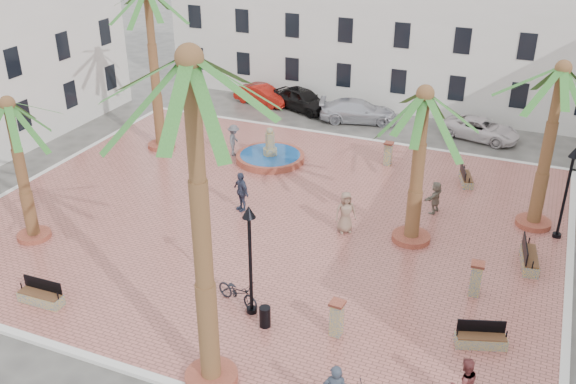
# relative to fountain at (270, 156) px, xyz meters

# --- Properties ---
(ground) EXTENTS (120.00, 120.00, 0.00)m
(ground) POSITION_rel_fountain_xyz_m (2.53, -5.88, -0.41)
(ground) COLOR #56544F
(ground) RESTS_ON ground
(plaza) EXTENTS (26.00, 22.00, 0.15)m
(plaza) POSITION_rel_fountain_xyz_m (2.53, -5.88, -0.34)
(plaza) COLOR #AF6156
(plaza) RESTS_ON ground
(kerb_n) EXTENTS (26.30, 0.30, 0.16)m
(kerb_n) POSITION_rel_fountain_xyz_m (2.53, 5.12, -0.33)
(kerb_n) COLOR silver
(kerb_n) RESTS_ON ground
(kerb_s) EXTENTS (26.30, 0.30, 0.16)m
(kerb_s) POSITION_rel_fountain_xyz_m (2.53, -16.88, -0.33)
(kerb_s) COLOR silver
(kerb_s) RESTS_ON ground
(kerb_e) EXTENTS (0.30, 22.30, 0.16)m
(kerb_e) POSITION_rel_fountain_xyz_m (15.53, -5.88, -0.33)
(kerb_e) COLOR silver
(kerb_e) RESTS_ON ground
(kerb_w) EXTENTS (0.30, 22.30, 0.16)m
(kerb_w) POSITION_rel_fountain_xyz_m (-10.47, -5.88, -0.33)
(kerb_w) COLOR silver
(kerb_w) RESTS_ON ground
(building_north) EXTENTS (30.40, 7.40, 9.50)m
(building_north) POSITION_rel_fountain_xyz_m (2.53, 14.12, 4.35)
(building_north) COLOR silver
(building_north) RESTS_ON ground
(fountain) EXTENTS (3.77, 3.77, 1.95)m
(fountain) POSITION_rel_fountain_xyz_m (0.00, 0.00, 0.00)
(fountain) COLOR #A44936
(fountain) RESTS_ON plaza
(palm_nw) EXTENTS (5.05, 5.05, 9.19)m
(palm_nw) POSITION_rel_fountain_xyz_m (-6.60, -0.67, 7.68)
(palm_nw) COLOR #A44936
(palm_nw) RESTS_ON plaza
(palm_sw) EXTENTS (4.64, 4.64, 6.44)m
(palm_sw) POSITION_rel_fountain_xyz_m (-6.08, -11.57, 5.11)
(palm_sw) COLOR #A44936
(palm_sw) RESTS_ON plaza
(palm_s) EXTENTS (5.42, 5.42, 10.62)m
(palm_s) POSITION_rel_fountain_xyz_m (5.30, -16.28, 8.97)
(palm_s) COLOR #A44936
(palm_s) RESTS_ON plaza
(palm_e) EXTENTS (5.38, 5.38, 6.95)m
(palm_e) POSITION_rel_fountain_xyz_m (9.11, -5.40, 5.47)
(palm_e) COLOR #A44936
(palm_e) RESTS_ON plaza
(palm_ne) EXTENTS (5.07, 5.07, 7.57)m
(palm_ne) POSITION_rel_fountain_xyz_m (13.90, -1.97, 6.12)
(palm_ne) COLOR #A44936
(palm_ne) RESTS_ON plaza
(bench_s) EXTENTS (1.78, 0.58, 0.93)m
(bench_s) POSITION_rel_fountain_xyz_m (-2.44, -15.18, -0.00)
(bench_s) COLOR gray
(bench_s) RESTS_ON plaza
(bench_se) EXTENTS (1.78, 1.04, 0.90)m
(bench_se) POSITION_rel_fountain_xyz_m (12.86, -11.35, -0.01)
(bench_se) COLOR gray
(bench_se) RESTS_ON plaza
(bench_e) EXTENTS (0.89, 2.04, 1.04)m
(bench_e) POSITION_rel_fountain_xyz_m (13.96, -5.56, 0.03)
(bench_e) COLOR gray
(bench_e) RESTS_ON plaza
(bench_ne) EXTENTS (0.97, 1.72, 0.87)m
(bench_ne) POSITION_rel_fountain_xyz_m (10.40, 1.28, -0.02)
(bench_ne) COLOR gray
(bench_ne) RESTS_ON plaza
(lamppost_s) EXTENTS (0.47, 0.47, 4.35)m
(lamppost_s) POSITION_rel_fountain_xyz_m (4.97, -12.67, 2.68)
(lamppost_s) COLOR black
(lamppost_s) RESTS_ON plaza
(lamppost_e) EXTENTS (0.46, 0.46, 4.21)m
(lamppost_e) POSITION_rel_fountain_xyz_m (14.93, -2.69, 2.59)
(lamppost_e) COLOR black
(lamppost_e) RESTS_ON plaza
(bollard_se) EXTENTS (0.52, 0.52, 1.36)m
(bollard_se) POSITION_rel_fountain_xyz_m (8.19, -12.67, 0.44)
(bollard_se) COLOR gray
(bollard_se) RESTS_ON plaza
(bollard_n) EXTENTS (0.49, 0.49, 1.31)m
(bollard_n) POSITION_rel_fountain_xyz_m (6.12, 1.95, 0.41)
(bollard_n) COLOR gray
(bollard_n) RESTS_ON plaza
(bollard_e) EXTENTS (0.53, 0.53, 1.40)m
(bollard_e) POSITION_rel_fountain_xyz_m (12.22, -8.46, 0.46)
(bollard_e) COLOR gray
(bollard_e) RESTS_ON plaza
(litter_bin) EXTENTS (0.40, 0.40, 0.78)m
(litter_bin) POSITION_rel_fountain_xyz_m (5.74, -13.20, 0.13)
(litter_bin) COLOR black
(litter_bin) RESTS_ON plaza
(bicycle_a) EXTENTS (2.02, 1.19, 1.01)m
(bicycle_a) POSITION_rel_fountain_xyz_m (4.28, -12.40, 0.24)
(bicycle_a) COLOR black
(bicycle_a) RESTS_ON plaza
(cyclist_b) EXTENTS (1.09, 1.04, 1.77)m
(cyclist_b) POSITION_rel_fountain_xyz_m (12.71, -14.39, 0.62)
(cyclist_b) COLOR brown
(cyclist_b) RESTS_ON plaza
(pedestrian_fountain_a) EXTENTS (1.12, 1.04, 1.92)m
(pedestrian_fountain_a) POSITION_rel_fountain_xyz_m (6.24, -5.82, 0.70)
(pedestrian_fountain_a) COLOR #846655
(pedestrian_fountain_a) RESTS_ON plaza
(pedestrian_fountain_b) EXTENTS (1.21, 0.98, 1.92)m
(pedestrian_fountain_b) POSITION_rel_fountain_xyz_m (1.12, -5.77, 0.70)
(pedestrian_fountain_b) COLOR #2F364E
(pedestrian_fountain_b) RESTS_ON plaza
(pedestrian_north) EXTENTS (0.93, 1.29, 1.80)m
(pedestrian_north) POSITION_rel_fountain_xyz_m (-2.15, -0.12, 0.64)
(pedestrian_north) COLOR #4C4C50
(pedestrian_north) RESTS_ON plaza
(pedestrian_east) EXTENTS (0.86, 1.52, 1.56)m
(pedestrian_east) POSITION_rel_fountain_xyz_m (9.53, -2.50, 0.52)
(pedestrian_east) COLOR gray
(pedestrian_east) RESTS_ON plaza
(car_black) EXTENTS (4.85, 3.42, 1.53)m
(car_black) POSITION_rel_fountain_xyz_m (-1.60, 8.84, 0.35)
(car_black) COLOR black
(car_black) RESTS_ON ground
(car_red) EXTENTS (4.20, 2.08, 1.32)m
(car_red) POSITION_rel_fountain_xyz_m (-4.63, 8.98, 0.25)
(car_red) COLOR maroon
(car_red) RESTS_ON ground
(car_silver) EXTENTS (5.28, 3.20, 1.43)m
(car_silver) POSITION_rel_fountain_xyz_m (2.51, 8.18, 0.30)
(car_silver) COLOR silver
(car_silver) RESTS_ON ground
(car_white) EXTENTS (4.87, 3.02, 1.26)m
(car_white) POSITION_rel_fountain_xyz_m (10.19, 8.17, 0.21)
(car_white) COLOR silver
(car_white) RESTS_ON ground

